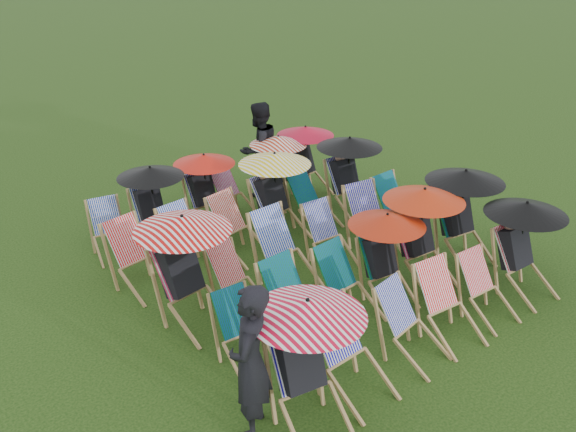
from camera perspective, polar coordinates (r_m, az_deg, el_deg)
ground at (r=9.45m, az=1.99°, el=-5.18°), size 100.00×100.00×0.00m
deckchair_0 at (r=6.54m, az=1.80°, el=-12.97°), size 1.19×1.26×1.41m
deckchair_1 at (r=7.08m, az=5.78°, el=-12.17°), size 0.71×0.96×1.00m
deckchair_2 at (r=7.72m, az=11.04°, el=-9.47°), size 0.73×0.92×0.90m
deckchair_3 at (r=8.14m, az=14.21°, el=-7.71°), size 0.69×0.90×0.93m
deckchair_4 at (r=8.69m, az=17.38°, el=-6.19°), size 0.59×0.80×0.84m
deckchair_5 at (r=9.28m, az=20.30°, el=-2.62°), size 1.11×1.15×1.31m
deckchair_6 at (r=7.53m, az=-3.89°, el=-10.27°), size 0.60×0.80×0.84m
deckchair_7 at (r=7.89m, az=0.79°, el=-7.78°), size 0.69×0.93×0.97m
deckchair_8 at (r=8.31m, az=5.45°, el=-6.15°), size 0.70×0.92×0.94m
deckchair_9 at (r=8.66m, az=8.78°, el=-3.61°), size 1.03×1.09×1.23m
deckchair_10 at (r=9.20m, az=11.98°, el=-1.58°), size 1.14×1.20×1.36m
deckchair_11 at (r=9.91m, az=15.37°, el=0.16°), size 1.17×1.24×1.39m
deckchair_12 at (r=8.12m, az=-8.86°, el=-4.74°), size 1.23×1.32×1.45m
deckchair_13 at (r=8.53m, az=-4.49°, el=-5.66°), size 0.65×0.83×0.82m
deckchair_14 at (r=8.99m, az=-0.20°, el=-3.10°), size 0.73×0.99×1.03m
deckchair_15 at (r=9.60m, az=3.76°, el=-1.72°), size 0.62×0.83×0.87m
deckchair_16 at (r=9.97m, az=7.62°, el=-0.44°), size 0.79×1.00×1.00m
deckchair_17 at (r=10.56m, az=9.95°, el=0.76°), size 0.67×0.90×0.94m
deckchair_18 at (r=9.12m, az=-13.10°, el=-3.62°), size 0.78×0.98×0.96m
deckchair_19 at (r=9.49m, az=-8.73°, el=-2.13°), size 0.72×0.93×0.93m
deckchair_20 at (r=9.78m, az=-4.41°, el=-1.01°), size 0.78×0.96×0.94m
deckchair_21 at (r=10.26m, az=-0.92°, el=1.97°), size 1.16×1.25×1.38m
deckchair_22 at (r=10.67m, az=2.28°, el=1.43°), size 0.79×0.98×0.95m
deckchair_23 at (r=11.13m, az=5.56°, el=3.68°), size 1.13×1.18×1.34m
deckchair_24 at (r=10.15m, az=-15.54°, el=-1.23°), size 0.67×0.85×0.83m
deckchair_25 at (r=10.28m, az=-11.89°, el=1.02°), size 1.05×1.10×1.24m
deckchair_26 at (r=10.75m, az=-7.27°, el=2.37°), size 1.02×1.06×1.21m
deckchair_27 at (r=11.10m, az=-4.85°, el=2.05°), size 0.71×0.88×0.85m
deckchair_28 at (r=11.53m, az=-0.71°, el=4.23°), size 1.03×1.08×1.22m
deckchair_29 at (r=11.94m, az=1.73°, el=5.09°), size 1.06×1.14×1.26m
person_left at (r=6.40m, az=-3.38°, el=-12.84°), size 0.73×0.71×1.69m
person_rear at (r=11.81m, az=-2.60°, el=5.94°), size 0.94×0.78×1.76m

